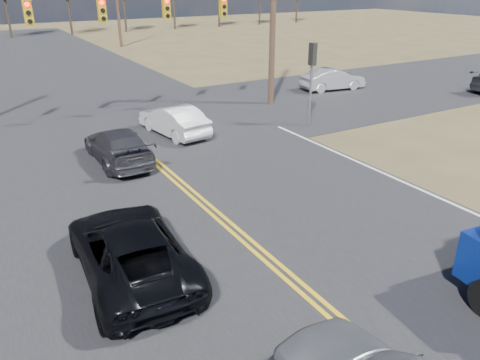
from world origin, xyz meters
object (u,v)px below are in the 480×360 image
white_car_queue (174,120)px  cross_car_east_near (333,79)px  black_suv (130,249)px  dgrey_car_queue (118,146)px

white_car_queue → cross_car_east_near: (12.38, 3.52, -0.00)m
black_suv → dgrey_car_queue: bearing=-101.3°
dgrey_car_queue → cross_car_east_near: bearing=-159.6°
dgrey_car_queue → cross_car_east_near: cross_car_east_near is taller
black_suv → cross_car_east_near: black_suv is taller
black_suv → cross_car_east_near: (17.58, 13.22, -0.02)m
dgrey_car_queue → cross_car_east_near: 16.58m
white_car_queue → cross_car_east_near: 12.87m
cross_car_east_near → black_suv: bearing=134.8°
black_suv → dgrey_car_queue: size_ratio=1.11×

